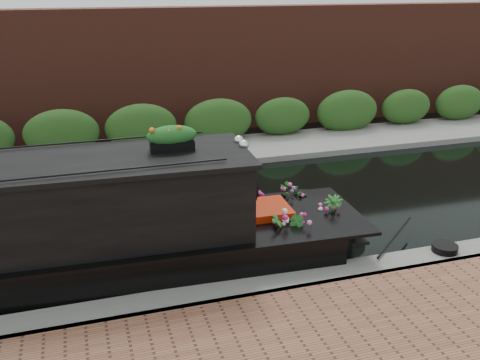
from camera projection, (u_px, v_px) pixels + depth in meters
name	position (u px, v px, depth m)	size (l,w,h in m)	color
ground	(175.00, 221.00, 11.39)	(80.00, 80.00, 0.00)	black
near_bank_coping	(214.00, 305.00, 8.44)	(40.00, 0.60, 0.50)	slate
far_bank_path	(147.00, 161.00, 15.15)	(40.00, 2.40, 0.34)	gray
far_hedge	(143.00, 151.00, 15.95)	(40.00, 1.10, 2.80)	#254D19
far_brick_wall	(135.00, 133.00, 17.83)	(40.00, 1.00, 8.00)	#592A1E
rope_fender	(354.00, 231.00, 10.56)	(0.32, 0.32, 0.40)	brown
coiled_mooring_rope	(445.00, 248.00, 9.58)	(0.46, 0.46, 0.12)	black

